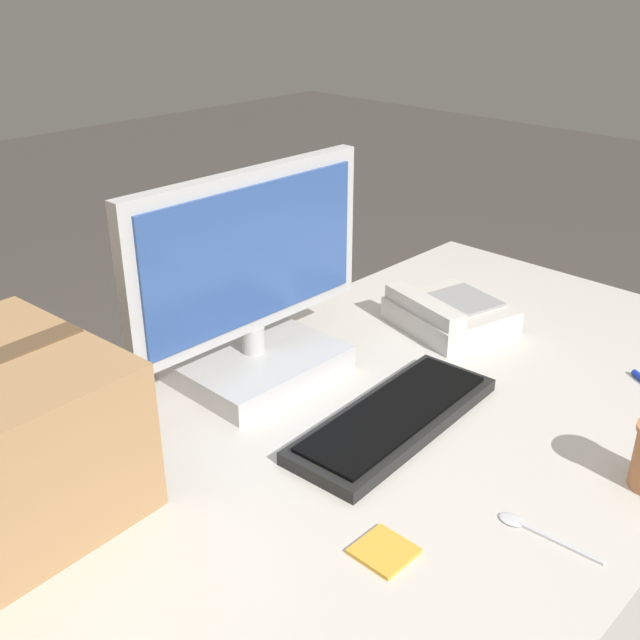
% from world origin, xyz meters
% --- Properties ---
extents(office_desk, '(1.80, 0.90, 0.73)m').
position_xyz_m(office_desk, '(0.00, 0.00, 0.37)').
color(office_desk, beige).
rests_on(office_desk, ground_plane).
extents(monitor, '(0.51, 0.25, 0.38)m').
position_xyz_m(monitor, '(0.04, 0.29, 0.88)').
color(monitor, '#B7B7B7').
rests_on(monitor, office_desk).
extents(keyboard, '(0.42, 0.17, 0.03)m').
position_xyz_m(keyboard, '(0.08, -0.01, 0.75)').
color(keyboard, black).
rests_on(keyboard, office_desk).
extents(desk_phone, '(0.25, 0.26, 0.08)m').
position_xyz_m(desk_phone, '(0.45, 0.15, 0.76)').
color(desk_phone, beige).
rests_on(desk_phone, office_desk).
extents(spoon, '(0.03, 0.15, 0.00)m').
position_xyz_m(spoon, '(0.01, -0.30, 0.73)').
color(spoon, silver).
rests_on(spoon, office_desk).
extents(sticky_note_pad, '(0.07, 0.07, 0.01)m').
position_xyz_m(sticky_note_pad, '(-0.16, -0.18, 0.74)').
color(sticky_note_pad, gold).
rests_on(sticky_note_pad, office_desk).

